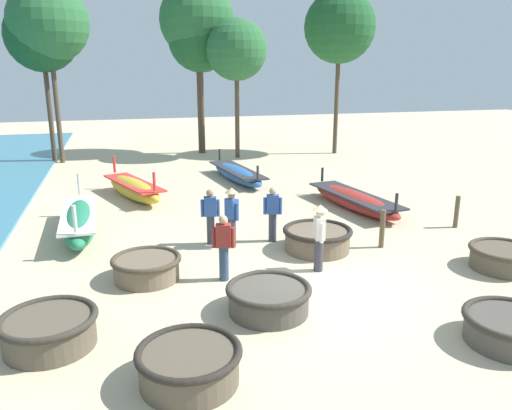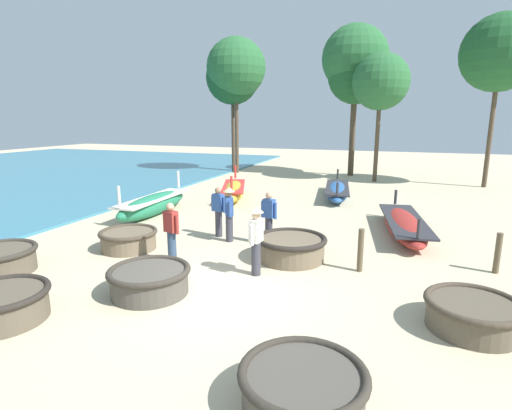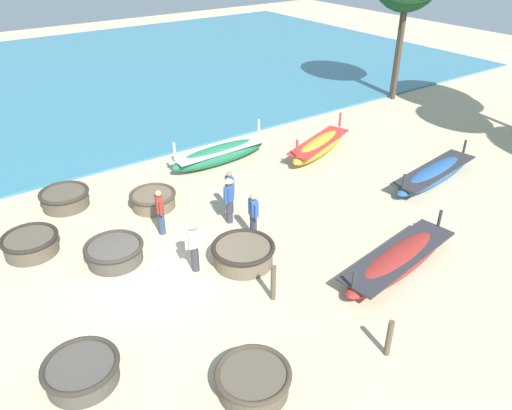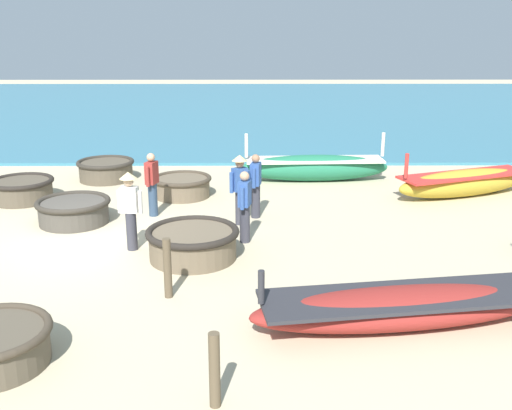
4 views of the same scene
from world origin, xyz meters
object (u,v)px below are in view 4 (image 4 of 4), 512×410
Objects in this scene: long_boat_ochre_hull at (314,167)px; mooring_post_mid_beach at (215,370)px; long_boat_white_hull at (464,182)px; coracle_beside_post at (182,186)px; coracle_far_right at (106,169)px; fisherman_with_hat at (152,183)px; mooring_post_shoreline at (168,268)px; fisherman_standing_right at (130,206)px; fisherman_crouching at (256,184)px; coracle_front_left at (74,210)px; coracle_tilted at (22,189)px; coracle_front_right at (193,242)px; fisherman_by_coracle at (245,205)px; fisherman_standing_left at (240,185)px; long_boat_green_hull at (401,307)px.

long_boat_ochre_hull reaches higher than mooring_post_mid_beach.
coracle_beside_post is at bearing -89.89° from long_boat_white_hull.
coracle_beside_post is at bearing 53.88° from coracle_far_right.
fisherman_with_hat reaches higher than mooring_post_shoreline.
fisherman_standing_right is (5.76, -4.37, 0.54)m from long_boat_ochre_hull.
coracle_front_left is at bearing -84.80° from fisherman_crouching.
coracle_tilted is 0.40× the size of long_boat_white_hull.
mooring_post_mid_beach is at bearing 17.72° from mooring_post_shoreline.
coracle_front_right is at bearing -56.84° from long_boat_white_hull.
fisherman_by_coracle is (1.34, 4.07, 0.52)m from coracle_front_left.
fisherman_by_coracle reaches higher than mooring_post_shoreline.
coracle_front_left is 4.36m from fisherman_crouching.
fisherman_by_coracle is 3.04m from mooring_post_shoreline.
fisherman_standing_left is (2.42, -6.10, 0.58)m from long_boat_white_hull.
coracle_far_right is 1.09× the size of fisherman_crouching.
long_boat_green_hull is at bearing 126.85° from mooring_post_mid_beach.
mooring_post_mid_beach is (9.46, -6.27, 0.12)m from long_boat_white_hull.
long_boat_white_hull reaches higher than coracle_front_left.
fisherman_with_hat is at bearing -167.88° from mooring_post_shoreline.
fisherman_by_coracle is 5.85m from mooring_post_mid_beach.
mooring_post_shoreline is (1.79, -0.25, 0.19)m from coracle_front_right.
mooring_post_shoreline is (2.30, 1.06, -0.42)m from fisherman_standing_right.
mooring_post_shoreline is at bearing -162.28° from mooring_post_mid_beach.
fisherman_crouching is (1.88, 2.01, 0.53)m from coracle_beside_post.
fisherman_with_hat is (-0.15, -2.52, 0.00)m from fisherman_crouching.
long_boat_green_hull is 2.93× the size of fisherman_standing_right.
coracle_far_right is at bearing -153.11° from coracle_front_right.
mooring_post_mid_beach reaches higher than coracle_far_right.
fisherman_standing_right is (-0.51, -1.32, 0.61)m from coracle_front_right.
fisherman_standing_left is (4.12, -2.15, 0.54)m from long_boat_ochre_hull.
fisherman_standing_right reaches higher than mooring_post_shoreline.
fisherman_with_hat is at bearing -93.41° from fisherman_crouching.
long_boat_green_hull is 8.18m from long_boat_white_hull.
long_boat_ochre_hull reaches higher than coracle_beside_post.
fisherman_crouching is at bearing 86.59° from fisherman_with_hat.
coracle_beside_post is 0.36× the size of long_boat_ochre_hull.
coracle_front_right is 1.88× the size of mooring_post_mid_beach.
long_boat_white_hull is 6.59m from fisherman_standing_left.
fisherman_standing_left is (2.00, 5.85, 0.63)m from coracle_tilted.
coracle_beside_post is 7.74m from long_boat_white_hull.
long_boat_green_hull is (9.20, 6.75, -0.02)m from coracle_far_right.
long_boat_ochre_hull is 7.26m from fisherman_standing_right.
coracle_front_right is 4.49m from long_boat_green_hull.
coracle_front_left is at bearing -127.92° from long_boat_green_hull.
coracle_front_right is at bearing 26.89° from coracle_far_right.
coracle_front_right is 1.08× the size of coracle_front_left.
coracle_front_left is at bearing -108.17° from fisherman_by_coracle.
fisherman_with_hat is (3.44, -4.30, 0.42)m from long_boat_ochre_hull.
coracle_tilted is at bearing -108.86° from fisherman_standing_left.
long_boat_ochre_hull is 8.71m from mooring_post_shoreline.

